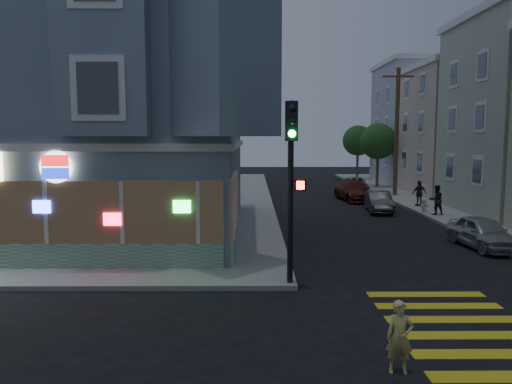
{
  "coord_description": "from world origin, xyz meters",
  "views": [
    {
      "loc": [
        1.73,
        -11.68,
        4.34
      ],
      "look_at": [
        1.84,
        5.5,
        2.43
      ],
      "focal_mm": 35.0,
      "sensor_mm": 36.0,
      "label": 1
    }
  ],
  "objects_px": {
    "parked_car_a": "(483,233)",
    "parked_car_d": "(354,185)",
    "utility_pole": "(397,130)",
    "street_tree_far": "(358,141)",
    "running_child": "(400,337)",
    "traffic_signal": "(292,161)",
    "fire_hydrant": "(424,205)",
    "parked_car_c": "(354,191)",
    "parked_car_b": "(379,202)",
    "pedestrian_a": "(436,200)",
    "pedestrian_b": "(419,193)",
    "street_tree_near": "(378,141)"
  },
  "relations": [
    {
      "from": "parked_car_a",
      "to": "parked_car_d",
      "type": "relative_size",
      "value": 0.86
    },
    {
      "from": "utility_pole",
      "to": "street_tree_far",
      "type": "xyz_separation_m",
      "value": [
        0.2,
        14.0,
        -0.86
      ]
    },
    {
      "from": "utility_pole",
      "to": "running_child",
      "type": "relative_size",
      "value": 6.62
    },
    {
      "from": "parked_car_a",
      "to": "traffic_signal",
      "type": "bearing_deg",
      "value": -151.93
    },
    {
      "from": "utility_pole",
      "to": "fire_hydrant",
      "type": "distance_m",
      "value": 9.29
    },
    {
      "from": "parked_car_a",
      "to": "parked_car_c",
      "type": "distance_m",
      "value": 14.74
    },
    {
      "from": "parked_car_b",
      "to": "parked_car_d",
      "type": "height_order",
      "value": "parked_car_b"
    },
    {
      "from": "running_child",
      "to": "pedestrian_a",
      "type": "height_order",
      "value": "pedestrian_a"
    },
    {
      "from": "parked_car_b",
      "to": "parked_car_c",
      "type": "bearing_deg",
      "value": 100.0
    },
    {
      "from": "parked_car_b",
      "to": "fire_hydrant",
      "type": "xyz_separation_m",
      "value": [
        2.28,
        -1.0,
        -0.04
      ]
    },
    {
      "from": "utility_pole",
      "to": "street_tree_far",
      "type": "bearing_deg",
      "value": 89.18
    },
    {
      "from": "fire_hydrant",
      "to": "traffic_signal",
      "type": "bearing_deg",
      "value": -122.05
    },
    {
      "from": "pedestrian_b",
      "to": "pedestrian_a",
      "type": "bearing_deg",
      "value": 73.73
    },
    {
      "from": "running_child",
      "to": "pedestrian_a",
      "type": "bearing_deg",
      "value": 73.09
    },
    {
      "from": "utility_pole",
      "to": "parked_car_c",
      "type": "height_order",
      "value": "utility_pole"
    },
    {
      "from": "parked_car_b",
      "to": "running_child",
      "type": "bearing_deg",
      "value": -97.18
    },
    {
      "from": "street_tree_near",
      "to": "pedestrian_b",
      "type": "height_order",
      "value": "street_tree_near"
    },
    {
      "from": "street_tree_near",
      "to": "parked_car_b",
      "type": "distance_m",
      "value": 14.02
    },
    {
      "from": "utility_pole",
      "to": "street_tree_near",
      "type": "distance_m",
      "value": 6.06
    },
    {
      "from": "street_tree_near",
      "to": "parked_car_b",
      "type": "height_order",
      "value": "street_tree_near"
    },
    {
      "from": "pedestrian_a",
      "to": "fire_hydrant",
      "type": "bearing_deg",
      "value": -77.62
    },
    {
      "from": "parked_car_b",
      "to": "pedestrian_a",
      "type": "bearing_deg",
      "value": -30.25
    },
    {
      "from": "pedestrian_a",
      "to": "parked_car_c",
      "type": "bearing_deg",
      "value": -74.33
    },
    {
      "from": "street_tree_far",
      "to": "parked_car_a",
      "type": "height_order",
      "value": "street_tree_far"
    },
    {
      "from": "pedestrian_b",
      "to": "parked_car_c",
      "type": "height_order",
      "value": "pedestrian_b"
    },
    {
      "from": "utility_pole",
      "to": "parked_car_d",
      "type": "distance_m",
      "value": 5.74
    },
    {
      "from": "parked_car_c",
      "to": "pedestrian_a",
      "type": "bearing_deg",
      "value": -74.16
    },
    {
      "from": "street_tree_near",
      "to": "running_child",
      "type": "xyz_separation_m",
      "value": [
        -7.77,
        -32.91,
        -3.26
      ]
    },
    {
      "from": "street_tree_near",
      "to": "parked_car_c",
      "type": "height_order",
      "value": "street_tree_near"
    },
    {
      "from": "traffic_signal",
      "to": "parked_car_a",
      "type": "bearing_deg",
      "value": 43.66
    },
    {
      "from": "pedestrian_a",
      "to": "traffic_signal",
      "type": "bearing_deg",
      "value": 48.18
    },
    {
      "from": "parked_car_c",
      "to": "traffic_signal",
      "type": "xyz_separation_m",
      "value": [
        -5.83,
        -19.75,
        2.99
      ]
    },
    {
      "from": "running_child",
      "to": "traffic_signal",
      "type": "distance_m",
      "value": 6.14
    },
    {
      "from": "street_tree_far",
      "to": "pedestrian_a",
      "type": "height_order",
      "value": "street_tree_far"
    },
    {
      "from": "parked_car_a",
      "to": "parked_car_c",
      "type": "xyz_separation_m",
      "value": [
        -2.05,
        14.6,
        0.04
      ]
    },
    {
      "from": "utility_pole",
      "to": "pedestrian_b",
      "type": "distance_m",
      "value": 6.98
    },
    {
      "from": "pedestrian_a",
      "to": "parked_car_d",
      "type": "relative_size",
      "value": 0.38
    },
    {
      "from": "street_tree_near",
      "to": "street_tree_far",
      "type": "relative_size",
      "value": 1.0
    },
    {
      "from": "street_tree_far",
      "to": "running_child",
      "type": "distance_m",
      "value": 41.77
    },
    {
      "from": "street_tree_far",
      "to": "traffic_signal",
      "type": "bearing_deg",
      "value": -104.69
    },
    {
      "from": "street_tree_far",
      "to": "parked_car_c",
      "type": "distance_m",
      "value": 16.75
    },
    {
      "from": "street_tree_far",
      "to": "parked_car_d",
      "type": "xyz_separation_m",
      "value": [
        -2.48,
        -10.84,
        -3.35
      ]
    },
    {
      "from": "pedestrian_a",
      "to": "street_tree_near",
      "type": "bearing_deg",
      "value": -99.2
    },
    {
      "from": "pedestrian_a",
      "to": "parked_car_c",
      "type": "xyz_separation_m",
      "value": [
        -2.97,
        7.1,
        -0.29
      ]
    },
    {
      "from": "utility_pole",
      "to": "traffic_signal",
      "type": "relative_size",
      "value": 1.74
    },
    {
      "from": "street_tree_far",
      "to": "street_tree_near",
      "type": "bearing_deg",
      "value": -90.0
    },
    {
      "from": "pedestrian_a",
      "to": "parked_car_d",
      "type": "bearing_deg",
      "value": -88.22
    },
    {
      "from": "utility_pole",
      "to": "street_tree_far",
      "type": "distance_m",
      "value": 14.03
    },
    {
      "from": "utility_pole",
      "to": "parked_car_d",
      "type": "relative_size",
      "value": 2.13
    },
    {
      "from": "parked_car_c",
      "to": "utility_pole",
      "type": "bearing_deg",
      "value": 24.53
    }
  ]
}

